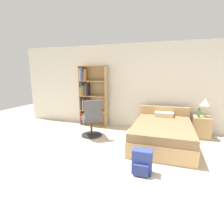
{
  "coord_description": "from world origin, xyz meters",
  "views": [
    {
      "loc": [
        0.49,
        -2.21,
        1.69
      ],
      "look_at": [
        -0.88,
        1.98,
        0.73
      ],
      "focal_mm": 28.0,
      "sensor_mm": 36.0,
      "label": 1
    }
  ],
  "objects": [
    {
      "name": "ground_plane",
      "position": [
        0.0,
        0.0,
        0.0
      ],
      "size": [
        14.0,
        14.0,
        0.0
      ],
      "primitive_type": "plane",
      "color": "beige"
    },
    {
      "name": "water_bottle",
      "position": [
        1.27,
        2.73,
        0.69
      ],
      "size": [
        0.08,
        0.08,
        0.24
      ],
      "color": "#3F8C4C",
      "rests_on": "nightstand"
    },
    {
      "name": "backpack_blue",
      "position": [
        0.13,
        0.57,
        0.2
      ],
      "size": [
        0.33,
        0.27,
        0.43
      ],
      "color": "navy",
      "rests_on": "ground_plane"
    },
    {
      "name": "wall_back",
      "position": [
        0.0,
        3.23,
        1.3
      ],
      "size": [
        9.0,
        0.06,
        2.6
      ],
      "color": "silver",
      "rests_on": "ground_plane"
    },
    {
      "name": "bed",
      "position": [
        0.4,
        2.06,
        0.27
      ],
      "size": [
        1.37,
        2.03,
        0.78
      ],
      "color": "tan",
      "rests_on": "ground_plane"
    },
    {
      "name": "nightstand",
      "position": [
        1.39,
        2.85,
        0.29
      ],
      "size": [
        0.44,
        0.49,
        0.58
      ],
      "color": "tan",
      "rests_on": "ground_plane"
    },
    {
      "name": "table_lamp",
      "position": [
        1.41,
        2.84,
        0.95
      ],
      "size": [
        0.25,
        0.25,
        0.49
      ],
      "color": "tan",
      "rests_on": "nightstand"
    },
    {
      "name": "office_chair",
      "position": [
        -1.45,
        1.97,
        0.47
      ],
      "size": [
        0.7,
        0.72,
        1.03
      ],
      "color": "#232326",
      "rests_on": "ground_plane"
    },
    {
      "name": "bookshelf",
      "position": [
        -1.98,
        3.02,
        0.96
      ],
      "size": [
        0.92,
        0.27,
        1.95
      ],
      "color": "tan",
      "rests_on": "ground_plane"
    }
  ]
}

